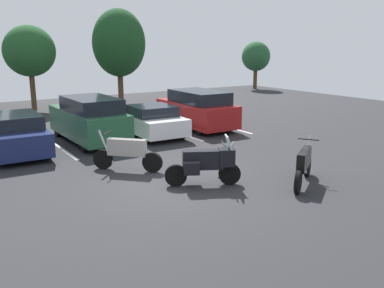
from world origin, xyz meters
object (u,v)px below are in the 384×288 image
motorcycle_touring (206,163)px  car_navy (15,133)px  motorcycle_second (127,152)px  motorcycle_third (304,165)px  car_red (197,109)px  car_white (150,120)px  car_green (89,119)px

motorcycle_touring → car_navy: car_navy is taller
motorcycle_second → motorcycle_third: motorcycle_second is taller
car_navy → car_red: car_red is taller
motorcycle_touring → car_navy: size_ratio=0.43×
motorcycle_third → car_white: (-0.61, 8.44, 0.08)m
car_green → car_red: 5.43m
motorcycle_touring → car_white: motorcycle_touring is taller
motorcycle_third → car_white: size_ratio=0.46×
motorcycle_touring → car_white: bearing=75.4°
motorcycle_third → car_navy: (-6.26, 8.44, 0.14)m
motorcycle_second → car_navy: (-2.53, 4.41, 0.12)m
motorcycle_second → motorcycle_touring: bearing=-63.0°
motorcycle_second → car_green: size_ratio=0.36×
car_navy → car_white: bearing=0.0°
car_green → car_red: size_ratio=1.03×
motorcycle_second → car_white: bearing=54.7°
motorcycle_third → car_red: size_ratio=0.43×
motorcycle_second → car_red: bearing=38.6°
motorcycle_second → car_white: car_white is taller
car_red → car_white: bearing=-174.2°
car_white → motorcycle_second: bearing=-125.3°
car_navy → car_green: (2.96, 0.27, 0.21)m
motorcycle_touring → car_green: 7.30m
car_navy → car_white: size_ratio=1.06×
motorcycle_third → car_white: 8.47m
motorcycle_touring → motorcycle_third: motorcycle_touring is taller
motorcycle_third → car_white: car_white is taller
motorcycle_second → car_navy: size_ratio=0.38×
car_navy → car_green: car_green is taller
car_green → car_red: car_green is taller
motorcycle_third → car_red: bearing=76.3°
car_navy → car_white: (5.65, 0.00, -0.06)m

